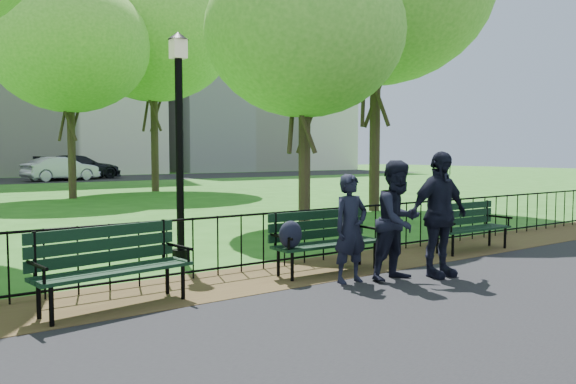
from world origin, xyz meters
TOP-DOWN VIEW (x-y plane):
  - ground at (0.00, 0.00)m, footprint 120.00×120.00m
  - dirt_strip at (0.00, 1.50)m, footprint 60.00×1.60m
  - far_street at (0.00, 35.00)m, footprint 70.00×9.00m
  - iron_fence at (0.00, 2.00)m, footprint 24.06×0.06m
  - apartment_east at (26.00, 48.00)m, footprint 20.00×15.00m
  - park_bench_main at (-0.60, 1.25)m, footprint 1.85×0.60m
  - park_bench_left_a at (-3.64, 1.21)m, footprint 1.90×0.81m
  - park_bench_right_a at (3.01, 1.22)m, footprint 1.72×0.57m
  - lamppost at (-1.69, 3.54)m, footprint 0.35×0.35m
  - tree_near_e at (2.78, 5.98)m, footprint 4.97×4.97m
  - tree_far_c at (0.19, 18.02)m, footprint 6.29×6.29m
  - tree_far_e at (4.51, 20.09)m, footprint 7.78×7.78m
  - person_left at (-0.48, 0.55)m, footprint 0.57×0.39m
  - person_mid at (0.17, 0.27)m, footprint 0.86×0.49m
  - person_right at (0.82, 0.09)m, footprint 1.10×0.50m
  - sedan_silver at (3.28, 33.04)m, footprint 4.98×2.80m
  - sedan_dark at (5.02, 35.20)m, footprint 5.78×2.57m

SIDE VIEW (x-z plane):
  - ground at x=0.00m, z-range 0.00..0.00m
  - far_street at x=0.00m, z-range 0.00..0.01m
  - dirt_strip at x=0.00m, z-range 0.01..0.02m
  - iron_fence at x=0.00m, z-range 0.00..1.00m
  - park_bench_right_a at x=3.01m, z-range 0.07..1.04m
  - park_bench_left_a at x=-3.64m, z-range 0.08..1.12m
  - park_bench_main at x=-0.60m, z-range 0.10..1.12m
  - person_left at x=-0.48m, z-range 0.01..1.53m
  - sedan_silver at x=3.28m, z-range 0.01..1.57m
  - sedan_dark at x=5.02m, z-range 0.01..1.66m
  - person_mid at x=0.17m, z-range 0.01..1.72m
  - person_right at x=0.82m, z-range 0.01..1.85m
  - lamppost at x=-1.69m, z-range 0.17..4.02m
  - tree_near_e at x=2.78m, z-range 1.34..8.27m
  - tree_far_c at x=0.19m, z-range 1.70..10.47m
  - tree_far_e at x=4.51m, z-range 2.11..12.95m
  - apartment_east at x=26.00m, z-range 0.00..24.00m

